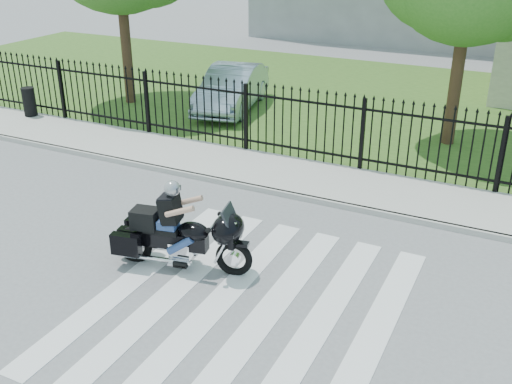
% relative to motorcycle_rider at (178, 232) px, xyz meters
% --- Properties ---
extents(ground, '(120.00, 120.00, 0.00)m').
position_rel_motorcycle_rider_xyz_m(ground, '(1.53, -0.58, -0.67)').
color(ground, slate).
rests_on(ground, ground).
extents(crosswalk, '(5.00, 5.50, 0.01)m').
position_rel_motorcycle_rider_xyz_m(crosswalk, '(1.53, -0.58, -0.66)').
color(crosswalk, silver).
rests_on(crosswalk, ground).
extents(sidewalk, '(40.00, 2.00, 0.12)m').
position_rel_motorcycle_rider_xyz_m(sidewalk, '(1.53, 4.42, -0.61)').
color(sidewalk, '#ADAAA3').
rests_on(sidewalk, ground).
extents(curb, '(40.00, 0.12, 0.12)m').
position_rel_motorcycle_rider_xyz_m(curb, '(1.53, 3.42, -0.61)').
color(curb, '#ADAAA3').
rests_on(curb, ground).
extents(grass_strip, '(40.00, 12.00, 0.02)m').
position_rel_motorcycle_rider_xyz_m(grass_strip, '(1.53, 11.42, -0.66)').
color(grass_strip, '#32551D').
rests_on(grass_strip, ground).
extents(iron_fence, '(26.00, 0.04, 1.80)m').
position_rel_motorcycle_rider_xyz_m(iron_fence, '(1.53, 5.42, 0.23)').
color(iron_fence, black).
rests_on(iron_fence, ground).
extents(motorcycle_rider, '(2.45, 1.12, 1.63)m').
position_rel_motorcycle_rider_xyz_m(motorcycle_rider, '(0.00, 0.00, 0.00)').
color(motorcycle_rider, black).
rests_on(motorcycle_rider, ground).
extents(parked_car, '(2.19, 4.24, 1.33)m').
position_rel_motorcycle_rider_xyz_m(parked_car, '(-3.63, 8.68, 0.02)').
color(parked_car, '#97AABE').
rests_on(parked_car, grass_strip).
extents(litter_bin, '(0.49, 0.49, 0.84)m').
position_rel_motorcycle_rider_xyz_m(litter_bin, '(-8.52, 5.12, -0.13)').
color(litter_bin, black).
rests_on(litter_bin, sidewalk).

